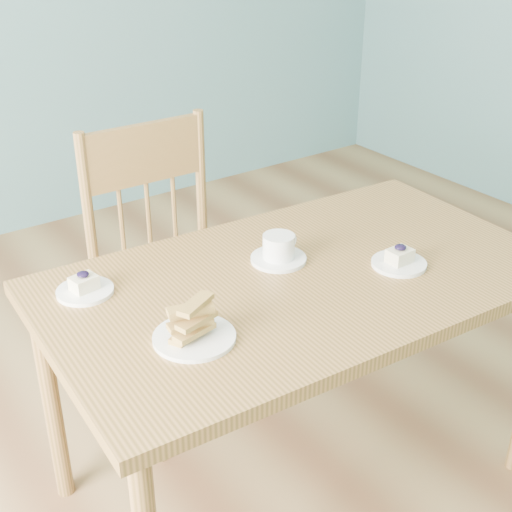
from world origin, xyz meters
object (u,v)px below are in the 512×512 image
Objects in this scene: cheesecake_plate_near at (399,260)px; biscotti_plate at (194,327)px; coffee_cup at (279,250)px; dining_table at (301,298)px; dining_chair at (172,276)px; cheesecake_plate_far at (85,288)px.

cheesecake_plate_near is 0.65m from biscotti_plate.
dining_table is at bearing -99.28° from coffee_cup.
biscotti_plate is (-0.40, -0.20, 0.00)m from coffee_cup.
dining_chair reaches higher than biscotti_plate.
dining_chair is at bearing 117.79° from cheesecake_plate_near.
cheesecake_plate_near is at bearing -49.22° from coffee_cup.
cheesecake_plate_far is 0.37m from biscotti_plate.
coffee_cup is at bearing 92.50° from dining_table.
dining_table is 0.42m from biscotti_plate.
biscotti_plate is at bearing -163.37° from dining_table.
cheesecake_plate_far is at bearing 155.34° from coffee_cup.
dining_chair is 0.57m from cheesecake_plate_far.
cheesecake_plate_near is 0.97× the size of coffee_cup.
biscotti_plate reaches higher than dining_table.
biscotti_plate reaches higher than coffee_cup.
dining_chair is (-0.10, 0.56, -0.15)m from dining_table.
dining_chair is at bearing 65.46° from biscotti_plate.
biscotti_plate reaches higher than cheesecake_plate_near.
biscotti_plate is (0.12, -0.35, 0.02)m from cheesecake_plate_far.
cheesecake_plate_near is at bearing -1.79° from biscotti_plate.
dining_chair is 5.21× the size of biscotti_plate.
coffee_cup is (0.52, -0.15, 0.02)m from cheesecake_plate_far.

